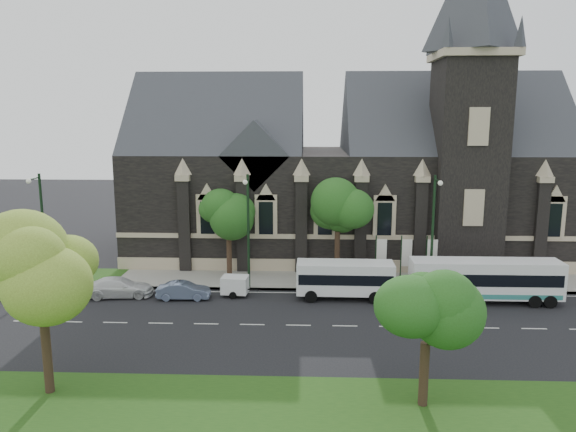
{
  "coord_description": "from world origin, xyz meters",
  "views": [
    {
      "loc": [
        0.6,
        -32.9,
        13.27
      ],
      "look_at": [
        -0.9,
        6.0,
        6.07
      ],
      "focal_mm": 33.59,
      "sensor_mm": 36.0,
      "label": 1
    }
  ],
  "objects_px": {
    "street_lamp_far": "(42,224)",
    "shuttle_bus": "(345,278)",
    "tree_walk_right": "(340,209)",
    "banner_flag_center": "(405,255)",
    "street_lamp_near": "(433,227)",
    "tree_walk_left": "(231,209)",
    "street_lamp_mid": "(248,226)",
    "sedan": "(184,291)",
    "banner_flag_left": "(379,255)",
    "car_far_white": "(119,287)",
    "banner_flag_right": "(430,256)",
    "tree_park_east": "(430,309)",
    "box_trailer": "(235,285)",
    "car_far_red": "(52,285)",
    "tree_park_near": "(46,264)",
    "tour_coach": "(485,279)"
  },
  "relations": [
    {
      "from": "street_lamp_mid",
      "to": "box_trailer",
      "type": "height_order",
      "value": "street_lamp_mid"
    },
    {
      "from": "tree_park_east",
      "to": "street_lamp_mid",
      "type": "xyz_separation_m",
      "value": [
        -10.18,
        16.42,
        0.49
      ]
    },
    {
      "from": "banner_flag_left",
      "to": "car_far_red",
      "type": "relative_size",
      "value": 0.91
    },
    {
      "from": "tree_park_near",
      "to": "box_trailer",
      "type": "xyz_separation_m",
      "value": [
        6.89,
        14.43,
        -5.57
      ]
    },
    {
      "from": "car_far_white",
      "to": "banner_flag_right",
      "type": "bearing_deg",
      "value": -88.49
    },
    {
      "from": "tree_park_near",
      "to": "street_lamp_far",
      "type": "bearing_deg",
      "value": 117.42
    },
    {
      "from": "banner_flag_center",
      "to": "sedan",
      "type": "distance_m",
      "value": 17.47
    },
    {
      "from": "car_far_red",
      "to": "tree_park_east",
      "type": "bearing_deg",
      "value": -120.94
    },
    {
      "from": "banner_flag_center",
      "to": "banner_flag_right",
      "type": "relative_size",
      "value": 1.0
    },
    {
      "from": "street_lamp_near",
      "to": "street_lamp_mid",
      "type": "bearing_deg",
      "value": 180.0
    },
    {
      "from": "tree_park_east",
      "to": "tree_walk_left",
      "type": "height_order",
      "value": "tree_walk_left"
    },
    {
      "from": "banner_flag_left",
      "to": "car_far_white",
      "type": "xyz_separation_m",
      "value": [
        -19.79,
        -3.85,
        -1.66
      ]
    },
    {
      "from": "tree_walk_right",
      "to": "street_lamp_near",
      "type": "bearing_deg",
      "value": -28.06
    },
    {
      "from": "street_lamp_far",
      "to": "car_far_red",
      "type": "xyz_separation_m",
      "value": [
        1.31,
        -1.76,
        -4.36
      ]
    },
    {
      "from": "street_lamp_far",
      "to": "shuttle_bus",
      "type": "xyz_separation_m",
      "value": [
        23.35,
        -1.66,
        -3.52
      ]
    },
    {
      "from": "banner_flag_right",
      "to": "shuttle_bus",
      "type": "bearing_deg",
      "value": -152.79
    },
    {
      "from": "tree_park_east",
      "to": "car_far_red",
      "type": "bearing_deg",
      "value": 149.48
    },
    {
      "from": "tree_park_near",
      "to": "shuttle_bus",
      "type": "bearing_deg",
      "value": 43.21
    },
    {
      "from": "banner_flag_left",
      "to": "sedan",
      "type": "bearing_deg",
      "value": -164.22
    },
    {
      "from": "banner_flag_right",
      "to": "box_trailer",
      "type": "xyz_separation_m",
      "value": [
        -15.16,
        -3.34,
        -1.53
      ]
    },
    {
      "from": "tree_walk_left",
      "to": "car_far_white",
      "type": "distance_m",
      "value": 10.74
    },
    {
      "from": "sedan",
      "to": "street_lamp_mid",
      "type": "bearing_deg",
      "value": -66.0
    },
    {
      "from": "tree_park_near",
      "to": "banner_flag_right",
      "type": "xyz_separation_m",
      "value": [
        22.06,
        17.77,
        -4.03
      ]
    },
    {
      "from": "street_lamp_mid",
      "to": "tree_walk_right",
      "type": "bearing_deg",
      "value": 26.65
    },
    {
      "from": "tree_walk_left",
      "to": "tour_coach",
      "type": "xyz_separation_m",
      "value": [
        19.2,
        -5.7,
        -4.03
      ]
    },
    {
      "from": "tree_walk_left",
      "to": "street_lamp_far",
      "type": "xyz_separation_m",
      "value": [
        -14.2,
        -3.61,
        -0.62
      ]
    },
    {
      "from": "banner_flag_right",
      "to": "tour_coach",
      "type": "height_order",
      "value": "banner_flag_right"
    },
    {
      "from": "street_lamp_near",
      "to": "box_trailer",
      "type": "distance_m",
      "value": 15.54
    },
    {
      "from": "tree_park_east",
      "to": "box_trailer",
      "type": "distance_m",
      "value": 19.0
    },
    {
      "from": "banner_flag_center",
      "to": "box_trailer",
      "type": "bearing_deg",
      "value": -165.76
    },
    {
      "from": "sedan",
      "to": "tree_walk_right",
      "type": "bearing_deg",
      "value": -65.98
    },
    {
      "from": "tree_walk_right",
      "to": "shuttle_bus",
      "type": "distance_m",
      "value": 6.77
    },
    {
      "from": "street_lamp_mid",
      "to": "car_far_white",
      "type": "distance_m",
      "value": 10.65
    },
    {
      "from": "tree_park_east",
      "to": "car_far_red",
      "type": "xyz_separation_m",
      "value": [
        -24.86,
        14.65,
        -3.87
      ]
    },
    {
      "from": "street_lamp_mid",
      "to": "banner_flag_right",
      "type": "relative_size",
      "value": 2.25
    },
    {
      "from": "sedan",
      "to": "car_far_white",
      "type": "height_order",
      "value": "car_far_white"
    },
    {
      "from": "tree_walk_left",
      "to": "street_lamp_mid",
      "type": "bearing_deg",
      "value": -63.53
    },
    {
      "from": "shuttle_bus",
      "to": "street_lamp_far",
      "type": "bearing_deg",
      "value": 176.7
    },
    {
      "from": "street_lamp_near",
      "to": "banner_flag_center",
      "type": "height_order",
      "value": "street_lamp_near"
    },
    {
      "from": "street_lamp_far",
      "to": "box_trailer",
      "type": "xyz_separation_m",
      "value": [
        15.12,
        -1.43,
        -4.26
      ]
    },
    {
      "from": "car_far_white",
      "to": "tree_walk_left",
      "type": "bearing_deg",
      "value": -61.92
    },
    {
      "from": "tour_coach",
      "to": "car_far_white",
      "type": "relative_size",
      "value": 2.14
    },
    {
      "from": "tree_walk_right",
      "to": "banner_flag_center",
      "type": "height_order",
      "value": "tree_walk_right"
    },
    {
      "from": "tree_walk_right",
      "to": "sedan",
      "type": "height_order",
      "value": "tree_walk_right"
    },
    {
      "from": "street_lamp_mid",
      "to": "box_trailer",
      "type": "xyz_separation_m",
      "value": [
        -0.88,
        -1.43,
        -4.26
      ]
    },
    {
      "from": "shuttle_bus",
      "to": "banner_flag_center",
      "type": "bearing_deg",
      "value": 36.61
    },
    {
      "from": "tree_park_near",
      "to": "shuttle_bus",
      "type": "xyz_separation_m",
      "value": [
        15.12,
        14.2,
        -4.83
      ]
    },
    {
      "from": "street_lamp_mid",
      "to": "car_far_red",
      "type": "xyz_separation_m",
      "value": [
        -14.69,
        -1.76,
        -4.36
      ]
    },
    {
      "from": "street_lamp_near",
      "to": "banner_flag_center",
      "type": "xyz_separation_m",
      "value": [
        -1.71,
        1.91,
        -2.73
      ]
    },
    {
      "from": "car_far_red",
      "to": "car_far_white",
      "type": "bearing_deg",
      "value": -92.41
    }
  ]
}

